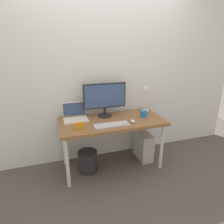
# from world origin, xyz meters

# --- Properties ---
(ground_plane) EXTENTS (6.00, 6.00, 0.00)m
(ground_plane) POSITION_xyz_m (0.00, 0.00, 0.00)
(ground_plane) COLOR #4C4742
(back_wall) EXTENTS (4.40, 0.04, 2.60)m
(back_wall) POSITION_xyz_m (0.00, 0.38, 1.30)
(back_wall) COLOR silver
(back_wall) RESTS_ON ground_plane
(desk) EXTENTS (1.40, 0.63, 0.71)m
(desk) POSITION_xyz_m (0.00, 0.00, 0.64)
(desk) COLOR brown
(desk) RESTS_ON ground_plane
(monitor) EXTENTS (0.59, 0.20, 0.47)m
(monitor) POSITION_xyz_m (-0.05, 0.18, 0.98)
(monitor) COLOR #232328
(monitor) RESTS_ON desk
(laptop) EXTENTS (0.32, 0.26, 0.23)m
(laptop) POSITION_xyz_m (-0.46, 0.20, 0.77)
(laptop) COLOR silver
(laptop) RESTS_ON desk
(desk_lamp) EXTENTS (0.11, 0.16, 0.45)m
(desk_lamp) POSITION_xyz_m (0.60, 0.18, 1.02)
(desk_lamp) COLOR silver
(desk_lamp) RESTS_ON desk
(keyboard) EXTENTS (0.44, 0.14, 0.02)m
(keyboard) POSITION_xyz_m (-0.06, -0.18, 0.72)
(keyboard) COLOR #B2B2B7
(keyboard) RESTS_ON desk
(mouse) EXTENTS (0.06, 0.09, 0.03)m
(mouse) POSITION_xyz_m (0.24, -0.15, 0.73)
(mouse) COLOR silver
(mouse) RESTS_ON desk
(coffee_mug) EXTENTS (0.12, 0.09, 0.09)m
(coffee_mug) POSITION_xyz_m (0.46, -0.01, 0.76)
(coffee_mug) COLOR #1E72BF
(coffee_mug) RESTS_ON desk
(photo_frame) EXTENTS (0.11, 0.02, 0.09)m
(photo_frame) POSITION_xyz_m (-0.46, -0.15, 0.76)
(photo_frame) COLOR orange
(photo_frame) RESTS_ON desk
(computer_tower) EXTENTS (0.18, 0.36, 0.42)m
(computer_tower) POSITION_xyz_m (0.52, 0.05, 0.21)
(computer_tower) COLOR #B2B2B7
(computer_tower) RESTS_ON ground_plane
(wastebasket) EXTENTS (0.26, 0.26, 0.30)m
(wastebasket) POSITION_xyz_m (-0.35, -0.01, 0.15)
(wastebasket) COLOR #232328
(wastebasket) RESTS_ON ground_plane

